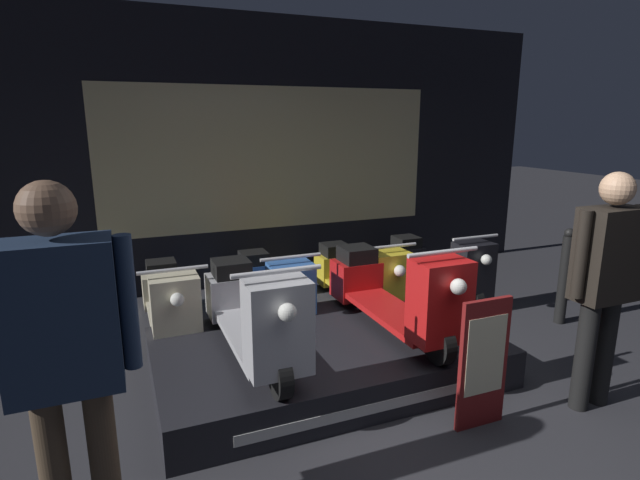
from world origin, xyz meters
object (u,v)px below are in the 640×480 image
(scooter_display_left, at_px, (252,313))
(person_right_browsing, at_px, (606,274))
(scooter_backrow_1, at_px, (271,289))
(scooter_backrow_2, at_px, (360,277))
(person_left_browsing, at_px, (64,344))
(scooter_backrow_3, at_px, (437,267))
(street_bollard, at_px, (564,277))
(scooter_backrow_0, at_px, (169,302))
(scooter_display_right, at_px, (393,292))
(price_sign_board, at_px, (483,363))

(scooter_display_left, bearing_deg, person_right_browsing, -27.01)
(scooter_backrow_1, height_order, scooter_backrow_2, same)
(scooter_display_left, height_order, person_left_browsing, person_left_browsing)
(scooter_backrow_3, relative_size, street_bollard, 1.77)
(scooter_display_left, distance_m, person_left_browsing, 1.63)
(scooter_backrow_2, xyz_separation_m, person_left_browsing, (-2.66, -2.41, 0.74))
(scooter_backrow_0, height_order, person_right_browsing, person_right_browsing)
(scooter_backrow_3, height_order, person_right_browsing, person_right_browsing)
(scooter_backrow_3, bearing_deg, street_bollard, -61.50)
(scooter_backrow_1, relative_size, street_bollard, 1.77)
(scooter_backrow_2, height_order, person_right_browsing, person_right_browsing)
(scooter_display_right, xyz_separation_m, scooter_backrow_3, (1.36, 1.30, -0.30))
(scooter_backrow_3, distance_m, person_right_browsing, 2.53)
(scooter_backrow_1, height_order, person_right_browsing, person_right_browsing)
(scooter_display_left, bearing_deg, scooter_display_right, 0.00)
(scooter_display_right, bearing_deg, person_left_browsing, -154.26)
(person_left_browsing, bearing_deg, scooter_backrow_0, 75.29)
(scooter_display_left, relative_size, scooter_backrow_3, 1.00)
(price_sign_board, distance_m, street_bollard, 2.22)
(person_right_browsing, bearing_deg, street_bollard, 49.49)
(scooter_backrow_0, bearing_deg, scooter_backrow_2, 0.00)
(person_right_browsing, bearing_deg, scooter_display_right, 131.64)
(scooter_display_right, bearing_deg, scooter_backrow_1, 116.86)
(scooter_backrow_1, bearing_deg, street_bollard, -24.26)
(person_right_browsing, bearing_deg, price_sign_board, 173.51)
(scooter_backrow_1, distance_m, scooter_backrow_2, 1.01)
(scooter_backrow_0, distance_m, scooter_backrow_3, 3.03)
(scooter_display_left, relative_size, scooter_display_right, 1.00)
(street_bollard, bearing_deg, person_right_browsing, -130.51)
(scooter_backrow_1, xyz_separation_m, scooter_backrow_2, (1.01, 0.00, 0.00))
(scooter_display_right, height_order, street_bollard, scooter_display_right)
(scooter_backrow_1, relative_size, person_left_browsing, 0.98)
(scooter_backrow_0, xyz_separation_m, scooter_backrow_3, (3.03, 0.00, 0.00))
(street_bollard, bearing_deg, price_sign_board, -150.22)
(scooter_display_left, height_order, scooter_display_right, same)
(scooter_display_left, xyz_separation_m, scooter_backrow_0, (-0.48, 1.30, -0.30))
(scooter_backrow_2, height_order, price_sign_board, price_sign_board)
(scooter_display_right, height_order, scooter_backrow_3, scooter_display_right)
(scooter_backrow_2, height_order, scooter_backrow_3, same)
(scooter_backrow_3, bearing_deg, scooter_backrow_1, 180.00)
(scooter_display_right, height_order, price_sign_board, scooter_display_right)
(scooter_backrow_2, relative_size, person_left_browsing, 0.98)
(scooter_display_right, relative_size, scooter_backrow_2, 1.00)
(person_right_browsing, bearing_deg, scooter_display_left, 152.99)
(scooter_backrow_0, bearing_deg, scooter_display_right, -37.93)
(scooter_display_left, height_order, street_bollard, scooter_display_left)
(scooter_backrow_0, relative_size, price_sign_board, 1.94)
(scooter_backrow_1, height_order, price_sign_board, price_sign_board)
(scooter_display_right, distance_m, scooter_backrow_1, 1.49)
(person_right_browsing, height_order, street_bollard, person_right_browsing)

